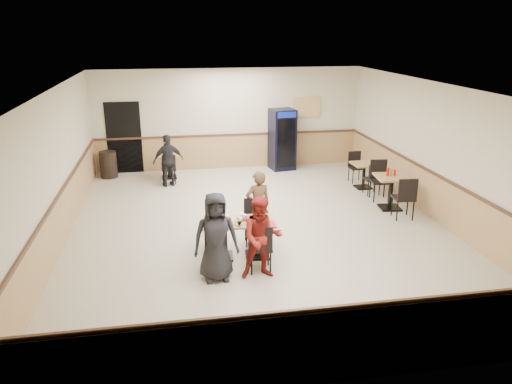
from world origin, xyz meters
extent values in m
plane|color=beige|center=(0.00, 0.00, 0.00)|extent=(10.00, 10.00, 0.00)
plane|color=silver|center=(0.00, 0.00, 3.00)|extent=(10.00, 10.00, 0.00)
plane|color=beige|center=(0.00, 5.00, 1.50)|extent=(8.00, 0.00, 8.00)
plane|color=beige|center=(0.00, -5.00, 1.50)|extent=(8.00, 0.00, 8.00)
plane|color=beige|center=(-4.00, 0.00, 1.50)|extent=(0.00, 10.00, 10.00)
plane|color=beige|center=(4.00, 0.00, 1.50)|extent=(0.00, 10.00, 10.00)
cube|color=tan|center=(0.00, 4.99, 0.50)|extent=(7.98, 0.03, 1.00)
cube|color=tan|center=(3.98, 0.00, 0.50)|extent=(0.03, 9.98, 1.00)
cube|color=#472B19|center=(0.00, 4.97, 1.03)|extent=(7.98, 0.04, 0.06)
cube|color=black|center=(-3.10, 4.98, 1.05)|extent=(1.00, 0.02, 2.10)
cube|color=orange|center=(2.40, 4.96, 1.80)|extent=(0.85, 0.02, 0.60)
cube|color=black|center=(-0.96, -1.28, 0.02)|extent=(0.47, 0.47, 0.04)
cylinder|color=black|center=(-0.96, -1.28, 0.37)|extent=(0.09, 0.09, 0.66)
cube|color=tan|center=(-0.96, -1.28, 0.71)|extent=(0.73, 0.73, 0.04)
cube|color=black|center=(-0.28, -1.33, 0.02)|extent=(0.47, 0.47, 0.04)
cylinder|color=black|center=(-0.28, -1.33, 0.37)|extent=(0.09, 0.09, 0.66)
cube|color=tan|center=(-0.28, -1.33, 0.71)|extent=(0.73, 0.73, 0.04)
imported|color=black|center=(-1.12, -2.09, 0.78)|extent=(0.78, 0.52, 1.56)
imported|color=maroon|center=(-0.35, -2.15, 0.73)|extent=(0.74, 0.59, 1.46)
imported|color=brown|center=(-0.12, -0.52, 0.72)|extent=(0.57, 0.43, 1.44)
imported|color=black|center=(-1.86, 3.42, 0.71)|extent=(0.89, 0.56, 1.42)
cube|color=red|center=(-0.29, -1.48, 0.74)|extent=(0.46, 0.35, 0.02)
cube|color=red|center=(-1.01, -1.39, 0.74)|extent=(0.46, 0.35, 0.02)
cube|color=red|center=(-0.32, -1.21, 0.74)|extent=(0.46, 0.35, 0.02)
cube|color=red|center=(-0.22, -1.57, 0.74)|extent=(0.46, 0.35, 0.02)
cylinder|color=white|center=(-0.54, -1.50, 0.73)|extent=(0.22, 0.22, 0.01)
cube|color=#AD7543|center=(-0.54, -1.50, 0.74)|extent=(0.25, 0.17, 0.02)
cylinder|color=white|center=(-0.19, -1.44, 0.73)|extent=(0.22, 0.22, 0.01)
cube|color=#AD7543|center=(-0.19, -1.44, 0.74)|extent=(0.30, 0.27, 0.02)
cylinder|color=white|center=(-1.06, -1.38, 0.73)|extent=(0.22, 0.22, 0.01)
cube|color=#AD7543|center=(-1.06, -1.38, 0.74)|extent=(0.29, 0.23, 0.02)
cylinder|color=white|center=(-0.32, -1.18, 0.73)|extent=(0.22, 0.22, 0.01)
cube|color=#AD7543|center=(-0.32, -1.18, 0.74)|extent=(0.30, 0.27, 0.02)
cylinder|color=white|center=(-0.73, -1.47, 0.73)|extent=(0.22, 0.22, 0.01)
cube|color=#AD7543|center=(-0.73, -1.47, 0.74)|extent=(0.29, 0.24, 0.02)
cylinder|color=white|center=(-0.86, -1.24, 0.77)|extent=(0.08, 0.08, 0.10)
cylinder|color=white|center=(-1.12, -1.50, 0.77)|extent=(0.08, 0.08, 0.10)
cylinder|color=white|center=(-1.14, -1.16, 0.77)|extent=(0.08, 0.08, 0.10)
cylinder|color=#B2BBC7|center=(-0.50, -1.31, 0.79)|extent=(0.07, 0.07, 0.12)
cylinder|color=#B2BBC7|center=(-0.57, -1.26, 0.79)|extent=(0.07, 0.07, 0.12)
ellipsoid|color=white|center=(-0.60, -1.32, 0.78)|extent=(0.15, 0.15, 0.10)
cube|color=black|center=(3.31, 0.68, 0.02)|extent=(0.53, 0.53, 0.04)
cylinder|color=black|center=(3.31, 0.68, 0.41)|extent=(0.10, 0.10, 0.73)
cube|color=tan|center=(3.31, 0.68, 0.78)|extent=(0.83, 0.83, 0.04)
cube|color=black|center=(3.29, 2.33, 0.02)|extent=(0.42, 0.42, 0.04)
cylinder|color=black|center=(3.29, 2.33, 0.35)|extent=(0.08, 0.08, 0.62)
cube|color=tan|center=(3.29, 2.33, 0.66)|extent=(0.66, 0.66, 0.04)
cylinder|color=red|center=(3.21, 0.73, 0.90)|extent=(0.06, 0.06, 0.20)
cylinder|color=#BD7D19|center=(3.30, 0.73, 0.89)|extent=(0.06, 0.06, 0.17)
cylinder|color=red|center=(3.39, 0.73, 0.87)|extent=(0.05, 0.05, 0.14)
cube|color=black|center=(-1.86, 4.20, 0.02)|extent=(0.43, 0.43, 0.04)
cylinder|color=black|center=(-1.86, 4.20, 0.35)|extent=(0.08, 0.08, 0.62)
cube|color=tan|center=(-1.86, 4.20, 0.67)|extent=(0.67, 0.67, 0.04)
cube|color=black|center=(1.55, 4.60, 0.91)|extent=(0.78, 0.77, 1.82)
cube|color=black|center=(1.60, 4.26, 0.86)|extent=(0.55, 0.10, 1.44)
cube|color=#0D1D95|center=(1.60, 4.25, 1.71)|extent=(0.57, 0.10, 0.17)
cylinder|color=black|center=(-3.56, 4.55, 0.38)|extent=(0.48, 0.48, 0.76)
camera|label=1|loc=(-1.81, -9.80, 4.13)|focal=35.00mm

